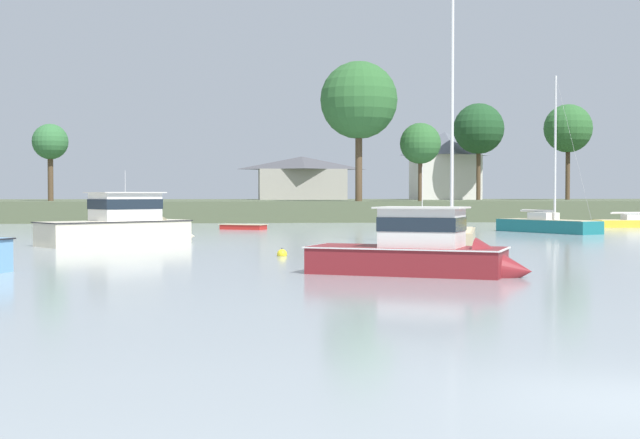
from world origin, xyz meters
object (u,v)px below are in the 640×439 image
object	(u,v)px
mooring_buoy_yellow	(282,254)
dinghy_red	(243,228)
mooring_buoy_white	(567,224)
sailboat_yellow	(637,225)
cruiser_cream	(129,231)
cruiser_maroon	(429,259)
sailboat_teal	(547,229)
sailboat_sand	(451,240)

from	to	relation	value
mooring_buoy_yellow	dinghy_red	bearing A→B (deg)	92.55
mooring_buoy_white	sailboat_yellow	bearing A→B (deg)	-61.05
dinghy_red	mooring_buoy_white	distance (m)	32.03
cruiser_cream	dinghy_red	bearing A→B (deg)	71.33
dinghy_red	cruiser_maroon	world-z (taller)	cruiser_maroon
cruiser_maroon	dinghy_red	bearing A→B (deg)	98.41
sailboat_teal	sailboat_sand	distance (m)	19.72
sailboat_teal	sailboat_yellow	xyz separation A→B (m)	(11.69, 9.61, -0.04)
mooring_buoy_white	sailboat_sand	bearing A→B (deg)	-120.99
sailboat_yellow	mooring_buoy_white	distance (m)	7.78
dinghy_red	mooring_buoy_white	xyz separation A→B (m)	(30.95, 8.25, -0.08)
dinghy_red	mooring_buoy_white	size ratio (longest dim) A/B	9.92
cruiser_maroon	mooring_buoy_white	size ratio (longest dim) A/B	20.35
sailboat_teal	sailboat_sand	size ratio (longest dim) A/B	0.84
cruiser_cream	mooring_buoy_yellow	bearing A→B (deg)	-52.63
cruiser_cream	sailboat_sand	distance (m)	18.80
cruiser_cream	sailboat_sand	bearing A→B (deg)	-10.70
dinghy_red	cruiser_cream	bearing A→B (deg)	-108.67
dinghy_red	sailboat_teal	bearing A→B (deg)	-19.51
dinghy_red	cruiser_cream	xyz separation A→B (m)	(-6.98, -20.66, 0.59)
sailboat_teal	cruiser_maroon	xyz separation A→B (m)	(-16.82, -33.79, 0.32)
cruiser_maroon	sailboat_yellow	distance (m)	51.92
cruiser_cream	sailboat_sand	size ratio (longest dim) A/B	0.65
sailboat_sand	mooring_buoy_yellow	bearing A→B (deg)	-143.37
sailboat_teal	cruiser_cream	xyz separation A→B (m)	(-30.00, -12.50, 0.47)
dinghy_red	mooring_buoy_white	world-z (taller)	dinghy_red
sailboat_teal	cruiser_maroon	distance (m)	37.74
mooring_buoy_yellow	sailboat_sand	bearing A→B (deg)	36.63
mooring_buoy_yellow	cruiser_maroon	bearing A→B (deg)	-65.05
cruiser_cream	sailboat_sand	xyz separation A→B (m)	(18.47, -3.49, -0.44)
cruiser_cream	sailboat_yellow	distance (m)	47.19
mooring_buoy_white	cruiser_maroon	bearing A→B (deg)	-116.24
mooring_buoy_white	dinghy_red	bearing A→B (deg)	-165.07
cruiser_cream	cruiser_maroon	bearing A→B (deg)	-58.23
dinghy_red	cruiser_maroon	bearing A→B (deg)	-81.59
sailboat_teal	sailboat_yellow	distance (m)	15.13
cruiser_cream	cruiser_maroon	distance (m)	25.03
mooring_buoy_white	mooring_buoy_yellow	distance (m)	49.64
sailboat_sand	mooring_buoy_white	xyz separation A→B (m)	(19.46, 32.40, -0.23)
cruiser_maroon	sailboat_sand	size ratio (longest dim) A/B	0.57
sailboat_teal	mooring_buoy_white	bearing A→B (deg)	64.22
sailboat_teal	cruiser_cream	size ratio (longest dim) A/B	1.29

